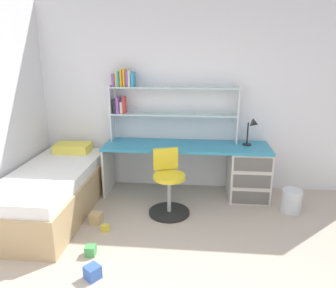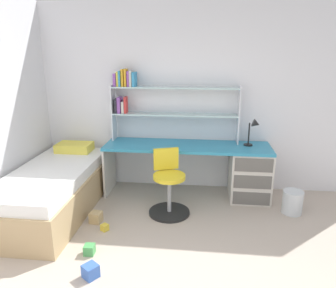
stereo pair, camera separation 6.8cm
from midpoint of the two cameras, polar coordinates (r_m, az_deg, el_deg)
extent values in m
cube|color=silver|center=(4.64, 4.33, 8.09)|extent=(5.47, 0.06, 2.67)
cube|color=teal|center=(4.43, 2.83, -0.40)|extent=(2.29, 0.61, 0.04)
cube|color=beige|center=(4.59, 13.78, -5.11)|extent=(0.54, 0.58, 0.70)
cube|color=beige|center=(4.73, -11.06, -4.34)|extent=(0.03, 0.55, 0.70)
cube|color=#5E5B57|center=(4.42, 14.11, -9.33)|extent=(0.48, 0.01, 0.18)
cube|color=#5E5B57|center=(4.32, 14.32, -6.53)|extent=(0.48, 0.01, 0.18)
cube|color=#5E5B57|center=(4.24, 14.54, -3.61)|extent=(0.48, 0.01, 0.18)
cube|color=silver|center=(4.68, -10.41, 5.53)|extent=(0.02, 0.22, 0.80)
cube|color=silver|center=(4.54, 11.87, 5.11)|extent=(0.02, 0.22, 0.80)
cube|color=silver|center=(4.52, 0.56, 5.30)|extent=(1.76, 0.22, 0.02)
cube|color=silver|center=(4.47, 0.57, 10.06)|extent=(1.76, 0.22, 0.02)
cube|color=#26262D|center=(4.65, -9.88, 6.73)|extent=(0.04, 0.14, 0.20)
cube|color=purple|center=(4.63, -9.30, 6.90)|extent=(0.04, 0.16, 0.23)
cube|color=beige|center=(4.63, -8.65, 6.52)|extent=(0.04, 0.14, 0.16)
cube|color=red|center=(4.61, -8.22, 6.94)|extent=(0.03, 0.13, 0.23)
cube|color=purple|center=(4.61, -10.10, 11.22)|extent=(0.04, 0.12, 0.18)
cube|color=yellow|center=(4.59, -9.58, 11.40)|extent=(0.03, 0.13, 0.20)
cube|color=#338CBF|center=(4.58, -9.14, 11.48)|extent=(0.03, 0.20, 0.21)
cube|color=gold|center=(4.57, -8.72, 11.63)|extent=(0.03, 0.16, 0.23)
cube|color=gold|center=(4.56, -8.21, 11.67)|extent=(0.03, 0.14, 0.24)
cube|color=purple|center=(4.56, -7.72, 11.49)|extent=(0.03, 0.13, 0.21)
cube|color=beige|center=(4.55, -7.25, 11.54)|extent=(0.03, 0.17, 0.22)
cube|color=#338CBF|center=(4.54, -6.70, 11.43)|extent=(0.04, 0.19, 0.20)
cylinder|color=black|center=(4.54, 13.51, -0.05)|extent=(0.12, 0.12, 0.02)
cylinder|color=black|center=(4.50, 13.64, 1.88)|extent=(0.02, 0.02, 0.30)
cone|color=black|center=(4.43, 14.88, 3.57)|extent=(0.12, 0.11, 0.13)
cylinder|color=black|center=(4.15, -0.27, -12.09)|extent=(0.52, 0.52, 0.03)
cylinder|color=#A5A8AD|center=(4.05, -0.28, -9.32)|extent=(0.05, 0.05, 0.48)
cylinder|color=yellow|center=(3.95, -0.28, -5.87)|extent=(0.40, 0.40, 0.05)
cube|color=yellow|center=(4.05, -0.91, -2.65)|extent=(0.31, 0.15, 0.28)
cube|color=tan|center=(4.36, -20.30, -8.75)|extent=(0.93, 2.00, 0.43)
cube|color=white|center=(4.26, -20.67, -5.24)|extent=(0.87, 1.94, 0.14)
cube|color=#EAD84C|center=(4.86, -17.05, -0.66)|extent=(0.50, 0.32, 0.12)
cylinder|color=silver|center=(4.41, 20.79, -9.51)|extent=(0.25, 0.25, 0.30)
cube|color=gold|center=(3.85, -11.73, -14.51)|extent=(0.10, 0.10, 0.07)
cube|color=#479E51|center=(3.49, -14.27, -17.98)|extent=(0.11, 0.11, 0.10)
cube|color=#3860B7|center=(3.19, -13.99, -21.37)|extent=(0.17, 0.17, 0.12)
cube|color=tan|center=(4.02, -13.26, -12.76)|extent=(0.15, 0.15, 0.13)
camera|label=1|loc=(0.03, -90.53, -0.15)|focal=34.06mm
camera|label=2|loc=(0.03, 89.47, 0.15)|focal=34.06mm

